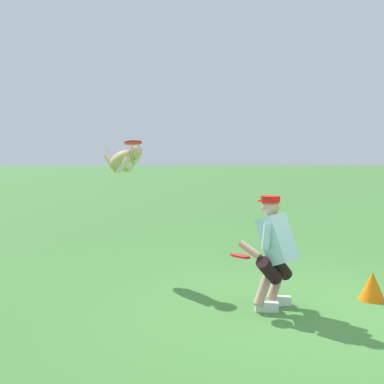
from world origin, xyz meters
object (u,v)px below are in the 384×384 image
(frisbee_flying, at_px, (133,143))
(training_cone, at_px, (372,286))
(frisbee_held, at_px, (240,256))
(person, at_px, (274,248))
(dog, at_px, (124,160))

(frisbee_flying, height_order, training_cone, frisbee_flying)
(frisbee_held, bearing_deg, training_cone, -169.06)
(training_cone, bearing_deg, person, 14.41)
(frisbee_held, bearing_deg, frisbee_flying, -48.08)
(frisbee_flying, bearing_deg, training_cone, 157.35)
(training_cone, bearing_deg, dog, -23.63)
(dog, xyz_separation_m, training_cone, (-3.19, 1.39, -1.44))
(person, relative_size, dog, 1.47)
(person, height_order, dog, dog)
(person, bearing_deg, training_cone, -126.72)
(frisbee_flying, bearing_deg, dog, -39.54)
(frisbee_flying, bearing_deg, person, 138.75)
(frisbee_held, bearing_deg, dog, -47.33)
(person, bearing_deg, frisbee_flying, -2.38)
(training_cone, bearing_deg, frisbee_held, 10.94)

